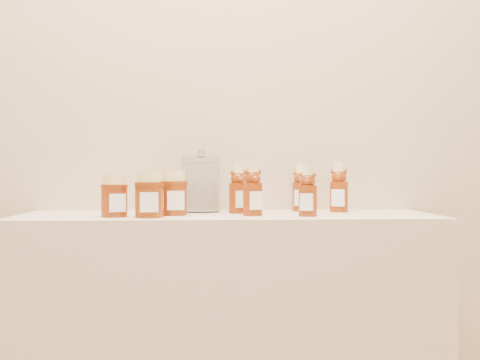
{
  "coord_description": "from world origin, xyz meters",
  "views": [
    {
      "loc": [
        -0.06,
        -0.19,
        1.02
      ],
      "look_at": [
        0.03,
        1.52,
        1.0
      ],
      "focal_mm": 45.0,
      "sensor_mm": 36.0,
      "label": 1
    }
  ],
  "objects_px": {
    "glass_canister": "(201,182)",
    "honey_jar_left": "(114,195)",
    "bear_bottle_back_left": "(238,185)",
    "bear_bottle_front_left": "(253,185)"
  },
  "relations": [
    {
      "from": "bear_bottle_back_left",
      "to": "glass_canister",
      "type": "bearing_deg",
      "value": 135.36
    },
    {
      "from": "bear_bottle_front_left",
      "to": "honey_jar_left",
      "type": "bearing_deg",
      "value": 166.54
    },
    {
      "from": "honey_jar_left",
      "to": "glass_canister",
      "type": "xyz_separation_m",
      "value": [
        0.24,
        0.18,
        0.03
      ]
    },
    {
      "from": "bear_bottle_back_left",
      "to": "honey_jar_left",
      "type": "distance_m",
      "value": 0.37
    },
    {
      "from": "honey_jar_left",
      "to": "glass_canister",
      "type": "relative_size",
      "value": 0.64
    },
    {
      "from": "bear_bottle_back_left",
      "to": "glass_canister",
      "type": "relative_size",
      "value": 0.91
    },
    {
      "from": "bear_bottle_back_left",
      "to": "bear_bottle_front_left",
      "type": "relative_size",
      "value": 0.98
    },
    {
      "from": "glass_canister",
      "to": "honey_jar_left",
      "type": "bearing_deg",
      "value": -143.19
    },
    {
      "from": "bear_bottle_back_left",
      "to": "bear_bottle_front_left",
      "type": "distance_m",
      "value": 0.11
    },
    {
      "from": "honey_jar_left",
      "to": "glass_canister",
      "type": "bearing_deg",
      "value": 14.81
    }
  ]
}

